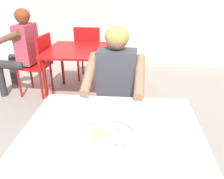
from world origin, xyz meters
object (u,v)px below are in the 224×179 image
object	(u,v)px
thali_tray	(108,136)
chair_red_right	(118,62)
diner_foreground	(115,85)
chair_red_left	(38,61)
chair_foreground	(118,96)
table_background_red	(77,55)
patron_background	(21,46)
chair_red_far	(89,50)
table_foreground	(112,140)

from	to	relation	value
thali_tray	chair_red_right	bearing A→B (deg)	91.85
thali_tray	diner_foreground	world-z (taller)	diner_foreground
chair_red_left	chair_red_right	size ratio (longest dim) A/B	0.99
thali_tray	chair_foreground	bearing A→B (deg)	90.17
table_background_red	patron_background	xyz separation A→B (m)	(-0.79, 0.01, 0.11)
table_background_red	chair_red_far	size ratio (longest dim) A/B	0.99
table_background_red	thali_tray	bearing A→B (deg)	-72.30
chair_red_right	patron_background	xyz separation A→B (m)	(-1.36, -0.02, 0.22)
diner_foreground	table_foreground	bearing A→B (deg)	-87.68
chair_red_right	patron_background	bearing A→B (deg)	-179.04
table_foreground	chair_red_right	size ratio (longest dim) A/B	1.19
chair_red_left	chair_red_right	bearing A→B (deg)	1.46
thali_tray	chair_foreground	world-z (taller)	chair_foreground
diner_foreground	table_background_red	xyz separation A→B (m)	(-0.62, 1.22, -0.11)
patron_background	thali_tray	bearing A→B (deg)	-54.43
chair_foreground	patron_background	xyz separation A→B (m)	(-1.42, 1.01, 0.23)
chair_foreground	table_background_red	distance (m)	1.19
diner_foreground	table_background_red	world-z (taller)	diner_foreground
chair_red_far	chair_red_right	bearing A→B (deg)	-48.60
chair_red_right	table_foreground	bearing A→B (deg)	-87.57
chair_foreground	chair_red_right	bearing A→B (deg)	93.44
chair_foreground	table_background_red	bearing A→B (deg)	122.14
chair_red_right	chair_red_left	bearing A→B (deg)	-178.54
chair_red_right	chair_red_far	world-z (taller)	chair_red_far
chair_foreground	chair_red_right	distance (m)	1.03
chair_red_left	chair_red_right	distance (m)	1.13
table_background_red	chair_red_right	xyz separation A→B (m)	(0.57, 0.03, -0.10)
chair_foreground	diner_foreground	world-z (taller)	diner_foreground
table_foreground	chair_foreground	size ratio (longest dim) A/B	1.25
thali_tray	chair_red_left	distance (m)	2.32
chair_foreground	chair_red_left	bearing A→B (deg)	139.98
diner_foreground	patron_background	size ratio (longest dim) A/B	0.99
table_foreground	patron_background	world-z (taller)	patron_background
table_foreground	chair_foreground	bearing A→B (deg)	91.26
table_background_red	chair_red_right	world-z (taller)	chair_red_right
table_foreground	diner_foreground	world-z (taller)	diner_foreground
chair_red_left	chair_red_far	size ratio (longest dim) A/B	0.98
chair_foreground	patron_background	distance (m)	1.75
chair_foreground	chair_red_right	world-z (taller)	chair_red_right
chair_red_far	patron_background	distance (m)	1.06
table_background_red	chair_red_right	bearing A→B (deg)	3.26
table_foreground	diner_foreground	size ratio (longest dim) A/B	0.88
chair_red_left	thali_tray	bearing A→B (deg)	-58.83
chair_red_left	table_background_red	bearing A→B (deg)	-0.34
chair_red_left	diner_foreground	bearing A→B (deg)	-45.91
chair_red_right	chair_red_far	xyz separation A→B (m)	(-0.52, 0.59, 0.01)
chair_foreground	chair_red_left	distance (m)	1.56
table_foreground	diner_foreground	bearing A→B (deg)	92.32
patron_background	chair_foreground	bearing A→B (deg)	-35.45
chair_red_left	table_foreground	bearing A→B (deg)	-57.44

